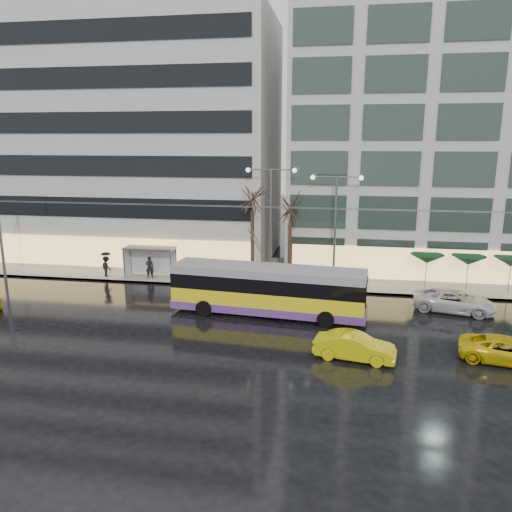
# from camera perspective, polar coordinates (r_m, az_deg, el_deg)

# --- Properties ---
(ground) EXTENTS (140.00, 140.00, 0.00)m
(ground) POSITION_cam_1_polar(r_m,az_deg,el_deg) (30.64, -4.94, -8.54)
(ground) COLOR black
(ground) RESTS_ON ground
(sidewalk) EXTENTS (80.00, 10.00, 0.15)m
(sidewalk) POSITION_cam_1_polar(r_m,az_deg,el_deg) (43.34, 2.23, -1.83)
(sidewalk) COLOR gray
(sidewalk) RESTS_ON ground
(kerb) EXTENTS (80.00, 0.10, 0.15)m
(kerb) POSITION_cam_1_polar(r_m,az_deg,el_deg) (38.63, 1.29, -3.72)
(kerb) COLOR slate
(kerb) RESTS_ON ground
(building_left) EXTENTS (34.00, 14.00, 22.00)m
(building_left) POSITION_cam_1_polar(r_m,az_deg,el_deg) (52.02, -17.45, 12.44)
(building_left) COLOR #B7B4AF
(building_left) RESTS_ON sidewalk
(building_right) EXTENTS (32.00, 14.00, 25.00)m
(building_right) POSITION_cam_1_polar(r_m,az_deg,el_deg) (47.98, 24.43, 13.66)
(building_right) COLOR #B7B4AF
(building_right) RESTS_ON sidewalk
(trolleybus) EXTENTS (12.89, 5.49, 5.89)m
(trolleybus) POSITION_cam_1_polar(r_m,az_deg,el_deg) (32.72, 1.36, -4.09)
(trolleybus) COLOR yellow
(trolleybus) RESTS_ON ground
(catenary) EXTENTS (42.24, 5.12, 7.00)m
(catenary) POSITION_cam_1_polar(r_m,az_deg,el_deg) (36.70, -0.48, 2.10)
(catenary) COLOR #595B60
(catenary) RESTS_ON ground
(bus_shelter) EXTENTS (4.20, 1.60, 2.51)m
(bus_shelter) POSITION_cam_1_polar(r_m,az_deg,el_deg) (42.34, -12.41, 0.13)
(bus_shelter) COLOR #595B60
(bus_shelter) RESTS_ON sidewalk
(street_lamp_near) EXTENTS (3.96, 0.36, 9.03)m
(street_lamp_near) POSITION_cam_1_polar(r_m,az_deg,el_deg) (39.05, 1.71, 5.36)
(street_lamp_near) COLOR #595B60
(street_lamp_near) RESTS_ON sidewalk
(street_lamp_far) EXTENTS (3.96, 0.36, 8.53)m
(street_lamp_far) POSITION_cam_1_polar(r_m,az_deg,el_deg) (38.73, 9.07, 4.72)
(street_lamp_far) COLOR #595B60
(street_lamp_far) RESTS_ON sidewalk
(tree_a) EXTENTS (3.20, 3.20, 8.40)m
(tree_a) POSITION_cam_1_polar(r_m,az_deg,el_deg) (39.34, -0.42, 7.03)
(tree_a) COLOR black
(tree_a) RESTS_ON sidewalk
(tree_b) EXTENTS (3.20, 3.20, 7.70)m
(tree_b) POSITION_cam_1_polar(r_m,az_deg,el_deg) (39.21, 3.97, 5.97)
(tree_b) COLOR black
(tree_b) RESTS_ON sidewalk
(parasol_a) EXTENTS (2.50, 2.50, 2.65)m
(parasol_a) POSITION_cam_1_polar(r_m,az_deg,el_deg) (40.09, 18.95, -0.30)
(parasol_a) COLOR #595B60
(parasol_a) RESTS_ON sidewalk
(parasol_b) EXTENTS (2.50, 2.50, 2.65)m
(parasol_b) POSITION_cam_1_polar(r_m,az_deg,el_deg) (40.70, 23.12, -0.46)
(parasol_b) COLOR #595B60
(parasol_b) RESTS_ON sidewalk
(parasol_c) EXTENTS (2.50, 2.50, 2.65)m
(parasol_c) POSITION_cam_1_polar(r_m,az_deg,el_deg) (41.52, 27.14, -0.61)
(parasol_c) COLOR #595B60
(parasol_c) RESTS_ON sidewalk
(taxi_b) EXTENTS (4.44, 2.17, 1.40)m
(taxi_b) POSITION_cam_1_polar(r_m,az_deg,el_deg) (27.13, 11.21, -10.12)
(taxi_b) COLOR yellow
(taxi_b) RESTS_ON ground
(taxi_c) EXTENTS (5.08, 3.12, 1.32)m
(taxi_c) POSITION_cam_1_polar(r_m,az_deg,el_deg) (29.36, 26.80, -9.60)
(taxi_c) COLOR #DFC00B
(taxi_c) RESTS_ON ground
(sedan_silver) EXTENTS (5.68, 3.55, 1.46)m
(sedan_silver) POSITION_cam_1_polar(r_m,az_deg,el_deg) (36.13, 21.75, -4.81)
(sedan_silver) COLOR silver
(sedan_silver) RESTS_ON ground
(pedestrian_a) EXTENTS (1.18, 1.20, 2.19)m
(pedestrian_a) POSITION_cam_1_polar(r_m,az_deg,el_deg) (41.71, -12.10, -0.60)
(pedestrian_a) COLOR black
(pedestrian_a) RESTS_ON sidewalk
(pedestrian_b) EXTENTS (0.98, 0.89, 1.62)m
(pedestrian_b) POSITION_cam_1_polar(r_m,az_deg,el_deg) (40.26, -7.68, -1.82)
(pedestrian_b) COLOR black
(pedestrian_b) RESTS_ON sidewalk
(pedestrian_c) EXTENTS (1.29, 1.14, 2.11)m
(pedestrian_c) POSITION_cam_1_polar(r_m,az_deg,el_deg) (43.20, -16.75, -0.82)
(pedestrian_c) COLOR black
(pedestrian_c) RESTS_ON sidewalk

